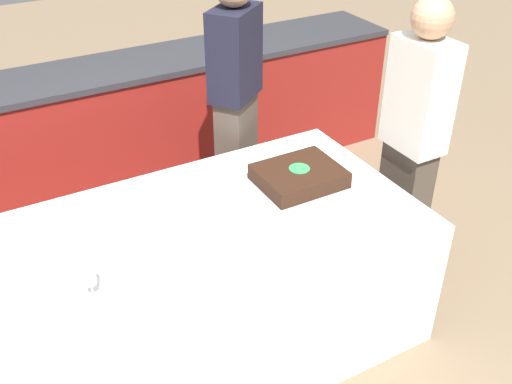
{
  "coord_description": "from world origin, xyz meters",
  "views": [
    {
      "loc": [
        -0.84,
        -2.04,
        2.35
      ],
      "look_at": [
        0.3,
        0.0,
        0.83
      ],
      "focal_mm": 42.0,
      "sensor_mm": 36.0,
      "label": 1
    }
  ],
  "objects_px": {
    "wine_glass": "(89,273)",
    "person_seated_right": "(413,141)",
    "cake": "(299,176)",
    "person_cutting_cake": "(236,107)",
    "plate_stack": "(152,251)"
  },
  "relations": [
    {
      "from": "cake",
      "to": "wine_glass",
      "type": "relative_size",
      "value": 2.49
    },
    {
      "from": "wine_glass",
      "to": "person_seated_right",
      "type": "height_order",
      "value": "person_seated_right"
    },
    {
      "from": "cake",
      "to": "wine_glass",
      "type": "xyz_separation_m",
      "value": [
        -1.15,
        -0.31,
        0.07
      ]
    },
    {
      "from": "cake",
      "to": "person_seated_right",
      "type": "relative_size",
      "value": 0.28
    },
    {
      "from": "plate_stack",
      "to": "person_cutting_cake",
      "type": "relative_size",
      "value": 0.13
    },
    {
      "from": "cake",
      "to": "person_cutting_cake",
      "type": "bearing_deg",
      "value": 90.0
    },
    {
      "from": "wine_glass",
      "to": "person_seated_right",
      "type": "relative_size",
      "value": 0.11
    },
    {
      "from": "cake",
      "to": "wine_glass",
      "type": "bearing_deg",
      "value": -165.07
    },
    {
      "from": "cake",
      "to": "plate_stack",
      "type": "height_order",
      "value": "cake"
    },
    {
      "from": "cake",
      "to": "person_seated_right",
      "type": "distance_m",
      "value": 0.66
    },
    {
      "from": "cake",
      "to": "person_cutting_cake",
      "type": "height_order",
      "value": "person_cutting_cake"
    },
    {
      "from": "wine_glass",
      "to": "person_cutting_cake",
      "type": "height_order",
      "value": "person_cutting_cake"
    },
    {
      "from": "cake",
      "to": "person_cutting_cake",
      "type": "relative_size",
      "value": 0.27
    },
    {
      "from": "plate_stack",
      "to": "person_cutting_cake",
      "type": "height_order",
      "value": "person_cutting_cake"
    },
    {
      "from": "plate_stack",
      "to": "person_cutting_cake",
      "type": "distance_m",
      "value": 1.23
    }
  ]
}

